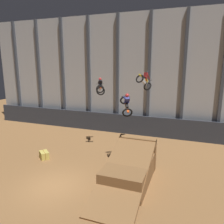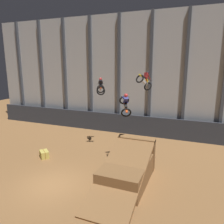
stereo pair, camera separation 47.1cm
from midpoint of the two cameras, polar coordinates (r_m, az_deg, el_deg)
name	(u,v)px [view 1 (the left image)]	position (r m, az deg, el deg)	size (l,w,h in m)	color
ground_plane	(54,186)	(14.72, -15.91, -18.11)	(60.00, 60.00, 0.00)	olive
arena_back_wall	(118,75)	(23.71, 1.01, 9.68)	(32.00, 0.40, 12.44)	#ADB2B7
lower_barrier	(115,123)	(23.81, 0.34, -2.94)	(31.36, 0.20, 2.09)	#2D333D
dirt_ramp	(130,168)	(14.49, 3.75, -14.50)	(2.65, 6.55, 2.44)	brown
rider_bike_left_air	(100,87)	(19.16, -3.79, 6.44)	(1.30, 1.75, 1.44)	black
rider_bike_center_air	(126,104)	(15.39, 2.90, 2.15)	(1.37, 1.85, 1.69)	black
rider_bike_right_air	(145,80)	(18.54, 7.77, 8.26)	(1.27, 1.82, 1.68)	black
hay_bale_trackside	(44,155)	(18.57, -18.00, -10.62)	(1.08, 1.04, 0.57)	#CCB751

